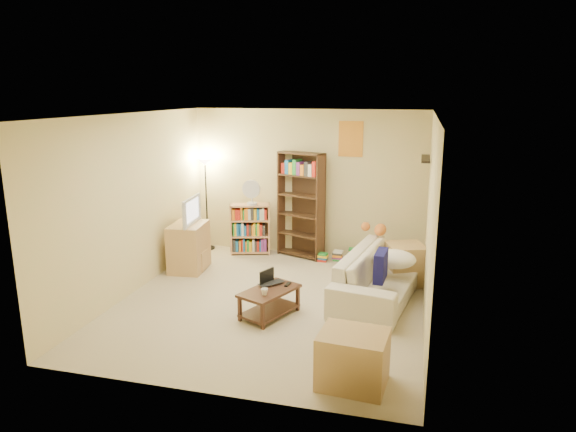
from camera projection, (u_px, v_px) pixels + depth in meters
The scene contains 19 objects.
room at pixel (271, 184), 6.59m from camera, with size 4.50×4.54×2.52m.
sofa at pixel (381, 274), 7.07m from camera, with size 1.23×2.32×0.64m, color beige.
navy_pillow at pixel (381, 266), 6.54m from camera, with size 0.42×0.13×0.38m, color #131251.
cream_blanket at pixel (394, 259), 7.00m from camera, with size 0.59×0.42×0.25m, color white.
tabby_cat at pixel (378, 229), 7.84m from camera, with size 0.51×0.25×0.17m.
coffee_table at pixel (269, 300), 6.49m from camera, with size 0.72×0.90×0.35m.
laptop at pixel (274, 285), 6.58m from camera, with size 0.39×0.41×0.03m, color black.
laptop_screen at pixel (267, 276), 6.62m from camera, with size 0.01×0.26×0.18m, color white.
mug at pixel (264, 292), 6.27m from camera, with size 0.10×0.10×0.08m, color white.
tv_remote at pixel (288, 284), 6.60m from camera, with size 0.04×0.14×0.02m, color black.
tv_stand at pixel (189, 247), 8.15m from camera, with size 0.50×0.70×0.75m, color #DDB46B.
television at pixel (187, 211), 8.01m from camera, with size 0.17×0.75×0.43m, color black.
tall_bookshelf at pixel (301, 202), 8.69m from camera, with size 0.85×0.54×1.80m.
short_bookshelf at pixel (250, 229), 8.97m from camera, with size 0.74×0.46×0.88m.
desk_fan at pixel (251, 192), 8.76m from camera, with size 0.31×0.18×0.44m.
floor_lamp at pixel (206, 177), 9.03m from camera, with size 0.28×0.28×1.65m.
side_table at pixel (405, 264), 7.57m from camera, with size 0.52×0.52×0.60m, color tan.
end_cabinet at pixel (353, 359), 4.95m from camera, with size 0.64×0.54×0.54m, color tan.
book_stacks at pixel (340, 256), 8.65m from camera, with size 0.65×0.32×0.20m.
Camera 1 is at (1.83, -6.24, 2.78)m, focal length 32.00 mm.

